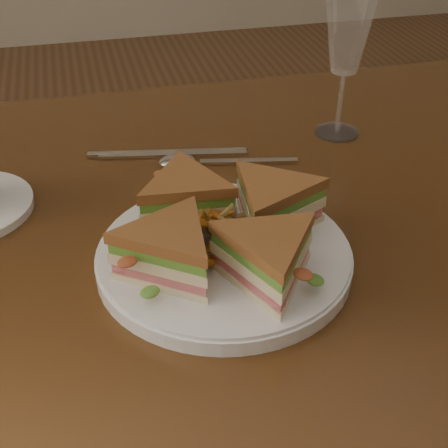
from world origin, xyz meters
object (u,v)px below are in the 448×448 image
(table, at_px, (202,285))
(plate, at_px, (224,257))
(knife, at_px, (162,154))
(sandwich_wedges, at_px, (224,228))
(spoon, at_px, (195,161))
(wine_glass, at_px, (347,39))

(table, xyz_separation_m, plate, (0.01, -0.09, 0.11))
(table, distance_m, knife, 0.19)
(table, height_order, sandwich_wedges, sandwich_wedges)
(spoon, height_order, knife, spoon)
(plate, bearing_deg, table, 94.62)
(table, distance_m, wine_glass, 0.38)
(sandwich_wedges, xyz_separation_m, spoon, (0.01, 0.21, -0.04))
(plate, bearing_deg, wine_glass, 47.79)
(knife, bearing_deg, table, -73.31)
(table, distance_m, spoon, 0.17)
(spoon, distance_m, wine_glass, 0.26)
(knife, height_order, wine_glass, wine_glass)
(wine_glass, bearing_deg, table, -144.63)
(knife, bearing_deg, sandwich_wedges, -73.78)
(spoon, height_order, wine_glass, wine_glass)
(sandwich_wedges, bearing_deg, spoon, 86.42)
(sandwich_wedges, distance_m, wine_glass, 0.36)
(sandwich_wedges, xyz_separation_m, knife, (-0.02, 0.25, -0.04))
(table, relative_size, wine_glass, 6.27)
(spoon, xyz_separation_m, knife, (-0.04, 0.03, -0.00))
(sandwich_wedges, distance_m, knife, 0.25)
(plate, relative_size, sandwich_wedges, 0.96)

